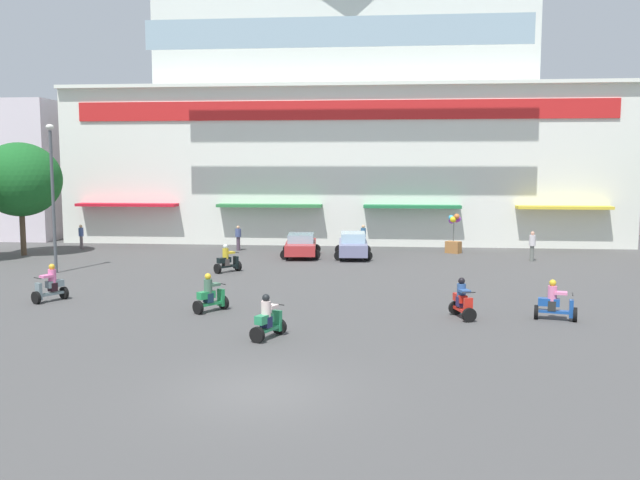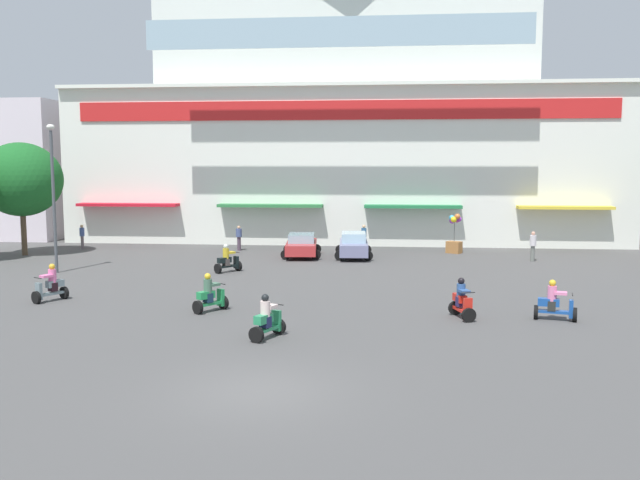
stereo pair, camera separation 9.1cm
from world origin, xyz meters
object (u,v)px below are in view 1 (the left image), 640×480
object	(u,v)px
scooter_rider_7	(268,320)
balloon_vendor_cart	(454,235)
scooter_rider_6	(555,304)
pedestrian_1	(363,236)
pedestrian_0	(532,244)
scooter_rider_4	(227,261)
parked_car_1	(353,245)
pedestrian_3	(81,235)
parked_car_0	(301,245)
scooter_rider_3	(50,286)
scooter_rider_5	(462,301)
scooter_rider_2	(210,296)
plaza_tree_0	(20,180)
pedestrian_2	(238,237)
streetlamp_near	(53,188)

from	to	relation	value
scooter_rider_7	balloon_vendor_cart	xyz separation A→B (m)	(8.17, 21.97, 0.52)
scooter_rider_6	pedestrian_1	distance (m)	20.46
scooter_rider_6	pedestrian_0	size ratio (longest dim) A/B	0.89
scooter_rider_7	scooter_rider_4	bearing A→B (deg)	108.69
pedestrian_1	parked_car_1	bearing A→B (deg)	-99.04
pedestrian_3	parked_car_0	bearing A→B (deg)	-8.66
scooter_rider_7	balloon_vendor_cart	world-z (taller)	balloon_vendor_cart
balloon_vendor_cart	scooter_rider_3	bearing A→B (deg)	-137.08
scooter_rider_5	pedestrian_1	distance (m)	19.47
scooter_rider_2	scooter_rider_7	distance (m)	4.75
parked_car_0	plaza_tree_0	bearing A→B (deg)	-176.49
scooter_rider_7	pedestrian_2	size ratio (longest dim) A/B	0.92
pedestrian_1	pedestrian_3	xyz separation A→B (m)	(-18.78, -0.83, -0.04)
scooter_rider_2	pedestrian_3	size ratio (longest dim) A/B	0.93
scooter_rider_2	scooter_rider_7	xyz separation A→B (m)	(2.90, -3.76, -0.00)
streetlamp_near	scooter_rider_3	bearing A→B (deg)	-64.82
balloon_vendor_cart	scooter_rider_4	bearing A→B (deg)	-144.93
scooter_rider_4	pedestrian_3	size ratio (longest dim) A/B	0.92
plaza_tree_0	pedestrian_1	bearing A→B (deg)	11.28
parked_car_1	scooter_rider_3	world-z (taller)	scooter_rider_3
parked_car_0	pedestrian_0	bearing A→B (deg)	-2.96
scooter_rider_5	scooter_rider_7	world-z (taller)	scooter_rider_5
pedestrian_1	scooter_rider_3	bearing A→B (deg)	-125.33
scooter_rider_7	pedestrian_3	world-z (taller)	pedestrian_3
parked_car_1	scooter_rider_5	size ratio (longest dim) A/B	3.00
scooter_rider_2	balloon_vendor_cart	xyz separation A→B (m)	(11.07, 18.21, 0.52)
parked_car_1	scooter_rider_4	distance (m)	8.88
plaza_tree_0	parked_car_0	bearing A→B (deg)	3.51
scooter_rider_5	pedestrian_2	xyz separation A→B (m)	(-12.43, 18.35, 0.29)
scooter_rider_5	pedestrian_1	bearing A→B (deg)	102.66
scooter_rider_2	scooter_rider_6	bearing A→B (deg)	-0.81
scooter_rider_3	pedestrian_1	world-z (taller)	pedestrian_1
scooter_rider_3	scooter_rider_6	distance (m)	20.06
plaza_tree_0	pedestrian_3	size ratio (longest dim) A/B	4.29
scooter_rider_3	scooter_rider_7	bearing A→B (deg)	-26.81
pedestrian_1	balloon_vendor_cart	world-z (taller)	balloon_vendor_cart
parked_car_1	scooter_rider_6	bearing A→B (deg)	-62.81
scooter_rider_3	streetlamp_near	xyz separation A→B (m)	(-3.32, 7.06, 3.78)
parked_car_1	pedestrian_1	xyz separation A→B (m)	(0.51, 3.21, 0.21)
parked_car_0	pedestrian_2	distance (m)	5.10
scooter_rider_7	streetlamp_near	xyz separation A→B (m)	(-13.33, 12.13, 3.81)
scooter_rider_5	scooter_rider_7	size ratio (longest dim) A/B	1.00
pedestrian_1	streetlamp_near	size ratio (longest dim) A/B	0.22
scooter_rider_7	balloon_vendor_cart	bearing A→B (deg)	69.61
scooter_rider_4	balloon_vendor_cart	distance (m)	15.41
scooter_rider_3	scooter_rider_4	world-z (taller)	scooter_rider_3
parked_car_0	scooter_rider_5	xyz separation A→B (m)	(7.97, -15.87, -0.08)
scooter_rider_4	balloon_vendor_cart	size ratio (longest dim) A/B	0.59
scooter_rider_3	scooter_rider_2	bearing A→B (deg)	-10.37
scooter_rider_6	scooter_rider_4	bearing A→B (deg)	146.52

